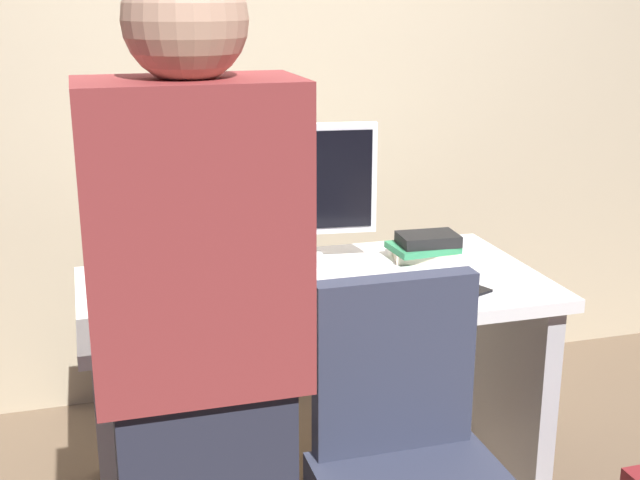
{
  "coord_description": "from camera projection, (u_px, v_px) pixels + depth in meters",
  "views": [
    {
      "loc": [
        -0.66,
        -2.33,
        1.57
      ],
      "look_at": [
        0.0,
        -0.05,
        0.87
      ],
      "focal_mm": 47.09,
      "sensor_mm": 36.0,
      "label": 1
    }
  ],
  "objects": [
    {
      "name": "wall_back",
      "position": [
        250.0,
        13.0,
        3.16
      ],
      "size": [
        6.4,
        0.1,
        3.0
      ],
      "primitive_type": "cube",
      "color": "tan",
      "rests_on": "ground"
    },
    {
      "name": "desk",
      "position": [
        316.0,
        350.0,
        2.62
      ],
      "size": [
        1.41,
        0.73,
        0.72
      ],
      "color": "white",
      "rests_on": "ground"
    },
    {
      "name": "person_at_desk",
      "position": [
        201.0,
        385.0,
        1.63
      ],
      "size": [
        0.4,
        0.24,
        1.64
      ],
      "color": "#262838",
      "rests_on": "ground"
    },
    {
      "name": "monitor",
      "position": [
        294.0,
        186.0,
        2.68
      ],
      "size": [
        0.54,
        0.16,
        0.46
      ],
      "color": "silver",
      "rests_on": "desk"
    },
    {
      "name": "keyboard",
      "position": [
        318.0,
        291.0,
        2.46
      ],
      "size": [
        0.43,
        0.13,
        0.02
      ],
      "primitive_type": "cube",
      "rotation": [
        0.0,
        0.0,
        -0.01
      ],
      "color": "#262626",
      "rests_on": "desk"
    },
    {
      "name": "mouse",
      "position": [
        403.0,
        278.0,
        2.55
      ],
      "size": [
        0.06,
        0.1,
        0.03
      ],
      "primitive_type": "ellipsoid",
      "color": "white",
      "rests_on": "desk"
    },
    {
      "name": "cup_near_keyboard",
      "position": [
        204.0,
        295.0,
        2.32
      ],
      "size": [
        0.08,
        0.08,
        0.09
      ],
      "primitive_type": "cylinder",
      "color": "white",
      "rests_on": "desk"
    },
    {
      "name": "book_stack",
      "position": [
        425.0,
        247.0,
        2.77
      ],
      "size": [
        0.23,
        0.18,
        0.09
      ],
      "color": "beige",
      "rests_on": "desk"
    },
    {
      "name": "cell_phone",
      "position": [
        466.0,
        287.0,
        2.51
      ],
      "size": [
        0.12,
        0.16,
        0.01
      ],
      "primitive_type": "cube",
      "rotation": [
        0.0,
        0.0,
        0.39
      ],
      "color": "black",
      "rests_on": "desk"
    }
  ]
}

